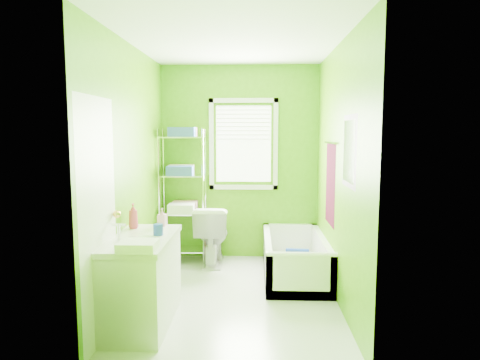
{
  "coord_description": "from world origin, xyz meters",
  "views": [
    {
      "loc": [
        0.23,
        -4.32,
        1.73
      ],
      "look_at": [
        0.05,
        0.25,
        1.2
      ],
      "focal_mm": 32.0,
      "sensor_mm": 36.0,
      "label": 1
    }
  ],
  "objects_px": {
    "bathtub": "(295,263)",
    "vanity": "(142,278)",
    "toilet": "(212,234)",
    "wire_shelf_unit": "(184,180)"
  },
  "relations": [
    {
      "from": "bathtub",
      "to": "toilet",
      "type": "xyz_separation_m",
      "value": [
        -1.04,
        0.47,
        0.23
      ]
    },
    {
      "from": "bathtub",
      "to": "wire_shelf_unit",
      "type": "bearing_deg",
      "value": 158.56
    },
    {
      "from": "vanity",
      "to": "wire_shelf_unit",
      "type": "distance_m",
      "value": 1.98
    },
    {
      "from": "toilet",
      "to": "vanity",
      "type": "relative_size",
      "value": 0.72
    },
    {
      "from": "bathtub",
      "to": "vanity",
      "type": "distance_m",
      "value": 2.0
    },
    {
      "from": "bathtub",
      "to": "wire_shelf_unit",
      "type": "height_order",
      "value": "wire_shelf_unit"
    },
    {
      "from": "wire_shelf_unit",
      "to": "vanity",
      "type": "bearing_deg",
      "value": -92.14
    },
    {
      "from": "toilet",
      "to": "wire_shelf_unit",
      "type": "distance_m",
      "value": 0.8
    },
    {
      "from": "bathtub",
      "to": "vanity",
      "type": "xyz_separation_m",
      "value": [
        -1.48,
        -1.31,
        0.26
      ]
    },
    {
      "from": "bathtub",
      "to": "toilet",
      "type": "relative_size",
      "value": 2.01
    }
  ]
}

